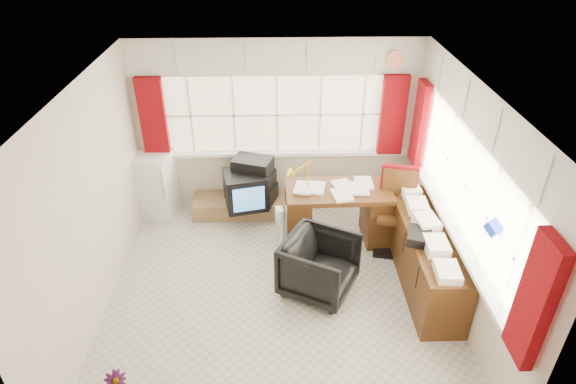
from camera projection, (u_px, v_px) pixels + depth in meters
name	position (u px, v px, depth m)	size (l,w,h in m)	color
ground	(280.00, 292.00, 5.76)	(4.00, 4.00, 0.00)	beige
room_walls	(278.00, 184.00, 4.97)	(4.00, 4.00, 4.00)	beige
window_back	(278.00, 149.00, 6.92)	(3.70, 0.12, 3.60)	#FDF0C8
window_right	(455.00, 225.00, 5.31)	(0.12, 3.70, 3.60)	#FDF0C8
curtains	(354.00, 147.00, 5.81)	(3.83, 3.83, 1.15)	#8A0807
overhead_cabinets	(363.00, 82.00, 5.44)	(3.98, 3.98, 0.48)	beige
desk	(338.00, 212.00, 6.43)	(1.40, 0.71, 0.83)	#4C2E12
desk_lamp	(308.00, 169.00, 6.11)	(0.15, 0.13, 0.42)	#DFAC09
task_chair	(396.00, 206.00, 6.25)	(0.57, 0.59, 1.14)	black
office_chair	(320.00, 266.00, 5.61)	(0.77, 0.80, 0.72)	black
radiator	(296.00, 231.00, 6.37)	(0.45, 0.25, 0.64)	white
credenza	(423.00, 253.00, 5.76)	(0.50, 2.00, 0.85)	#4C2E12
file_tray	(419.00, 236.00, 5.36)	(0.26, 0.33, 0.11)	black
tv_bench	(241.00, 205.00, 7.15)	(1.40, 0.50, 0.25)	#926B49
crt_tv	(246.00, 190.00, 6.79)	(0.67, 0.64, 0.52)	black
hifi_stack	(253.00, 180.00, 6.91)	(0.73, 0.58, 0.66)	black
mini_fridge	(155.00, 183.00, 7.00)	(0.65, 0.66, 0.95)	white
spray_bottle_a	(226.00, 207.00, 7.06)	(0.11, 0.11, 0.30)	white
spray_bottle_b	(271.00, 209.00, 7.12)	(0.08, 0.09, 0.19)	#8CD1C6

